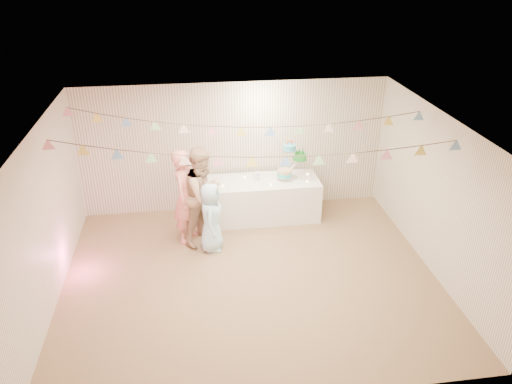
{
  "coord_description": "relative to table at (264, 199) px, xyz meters",
  "views": [
    {
      "loc": [
        -0.84,
        -6.62,
        4.89
      ],
      "look_at": [
        0.2,
        0.8,
        1.15
      ],
      "focal_mm": 35.0,
      "sensor_mm": 36.0,
      "label": 1
    }
  ],
  "objects": [
    {
      "name": "tealight_2",
      "position": [
        0.1,
        -0.22,
        0.42
      ],
      "size": [
        0.04,
        0.04,
        0.03
      ],
      "primitive_type": "cylinder",
      "color": "#FFD88C",
      "rests_on": "table"
    },
    {
      "name": "left_wall",
      "position": [
        -3.51,
        -1.97,
        0.9
      ],
      "size": [
        5.0,
        5.0,
        0.0
      ],
      "primitive_type": "plane",
      "color": "silver",
      "rests_on": "ground"
    },
    {
      "name": "cake_middle",
      "position": [
        0.73,
        0.14,
        0.71
      ],
      "size": [
        0.27,
        0.27,
        0.22
      ],
      "primitive_type": null,
      "color": "#1E8A27",
      "rests_on": "cake_stand"
    },
    {
      "name": "bunting_front",
      "position": [
        -0.51,
        -2.17,
        1.92
      ],
      "size": [
        5.6,
        0.9,
        0.36
      ],
      "primitive_type": null,
      "color": "#72A5E5",
      "rests_on": "ceiling"
    },
    {
      "name": "cake_stand",
      "position": [
        0.55,
        0.05,
        0.72
      ],
      "size": [
        0.65,
        0.39,
        0.73
      ],
      "primitive_type": null,
      "color": "silver",
      "rests_on": "table"
    },
    {
      "name": "cake_bottom",
      "position": [
        0.4,
        -0.01,
        0.44
      ],
      "size": [
        0.31,
        0.31,
        0.15
      ],
      "primitive_type": null,
      "color": "#2BCCC1",
      "rests_on": "cake_stand"
    },
    {
      "name": "tealight_5",
      "position": [
        0.9,
        0.15,
        0.42
      ],
      "size": [
        0.04,
        0.04,
        0.03
      ],
      "primitive_type": "cylinder",
      "color": "#FFD88C",
      "rests_on": "table"
    },
    {
      "name": "person_child",
      "position": [
        -1.08,
        -1.01,
        0.24
      ],
      "size": [
        0.5,
        0.68,
        1.27
      ],
      "primitive_type": "imported",
      "rotation": [
        0.0,
        0.0,
        1.4
      ],
      "color": "#B4E6FF",
      "rests_on": "floor"
    },
    {
      "name": "tealight_3",
      "position": [
        0.35,
        0.22,
        0.42
      ],
      "size": [
        0.04,
        0.04,
        0.03
      ],
      "primitive_type": "cylinder",
      "color": "#FFD88C",
      "rests_on": "table"
    },
    {
      "name": "cake_top_tier",
      "position": [
        0.49,
        0.02,
        0.98
      ],
      "size": [
        0.25,
        0.25,
        0.19
      ],
      "primitive_type": null,
      "color": "#3FAEC8",
      "rests_on": "cake_stand"
    },
    {
      "name": "tealight_1",
      "position": [
        -0.35,
        0.18,
        0.42
      ],
      "size": [
        0.04,
        0.04,
        0.03
      ],
      "primitive_type": "cylinder",
      "color": "#FFD88C",
      "rests_on": "table"
    },
    {
      "name": "posy",
      "position": [
        -0.12,
        0.05,
        0.43
      ],
      "size": [
        0.15,
        0.15,
        0.17
      ],
      "primitive_type": null,
      "color": "white",
      "rests_on": "table"
    },
    {
      "name": "table",
      "position": [
        0.0,
        0.0,
        0.0
      ],
      "size": [
        2.13,
        0.85,
        0.8
      ],
      "primitive_type": "cube",
      "color": "white",
      "rests_on": "floor"
    },
    {
      "name": "front_wall",
      "position": [
        -0.51,
        -4.47,
        0.9
      ],
      "size": [
        6.0,
        6.0,
        0.0
      ],
      "primitive_type": "plane",
      "color": "silver",
      "rests_on": "ground"
    },
    {
      "name": "ceiling",
      "position": [
        -0.51,
        -1.97,
        2.2
      ],
      "size": [
        6.0,
        6.0,
        0.0
      ],
      "primitive_type": "plane",
      "color": "silver",
      "rests_on": "ground"
    },
    {
      "name": "tealight_0",
      "position": [
        -0.8,
        -0.15,
        0.42
      ],
      "size": [
        0.04,
        0.04,
        0.03
      ],
      "primitive_type": "cylinder",
      "color": "#FFD88C",
      "rests_on": "table"
    },
    {
      "name": "person_adult_b",
      "position": [
        -1.18,
        -0.68,
        0.5
      ],
      "size": [
        1.08,
        1.11,
        1.8
      ],
      "primitive_type": "imported",
      "rotation": [
        0.0,
        0.0,
        0.91
      ],
      "color": "tan",
      "rests_on": "floor"
    },
    {
      "name": "tealight_4",
      "position": [
        0.82,
        -0.18,
        0.42
      ],
      "size": [
        0.04,
        0.04,
        0.03
      ],
      "primitive_type": "cylinder",
      "color": "#FFD88C",
      "rests_on": "table"
    },
    {
      "name": "platter",
      "position": [
        -0.51,
        -0.05,
        0.36
      ],
      "size": [
        0.34,
        0.34,
        0.02
      ],
      "primitive_type": "cylinder",
      "color": "white",
      "rests_on": "table"
    },
    {
      "name": "floor",
      "position": [
        -0.51,
        -1.97,
        -0.4
      ],
      "size": [
        6.0,
        6.0,
        0.0
      ],
      "primitive_type": "plane",
      "color": "#806245",
      "rests_on": "ground"
    },
    {
      "name": "bunting_back",
      "position": [
        -0.51,
        -0.87,
        1.95
      ],
      "size": [
        5.6,
        1.1,
        0.4
      ],
      "primitive_type": null,
      "color": "pink",
      "rests_on": "ceiling"
    },
    {
      "name": "back_wall",
      "position": [
        -0.51,
        0.53,
        0.9
      ],
      "size": [
        6.0,
        6.0,
        0.0
      ],
      "primitive_type": "plane",
      "color": "silver",
      "rests_on": "ground"
    },
    {
      "name": "person_adult_a",
      "position": [
        -1.49,
        -0.63,
        0.48
      ],
      "size": [
        0.62,
        0.75,
        1.75
      ],
      "primitive_type": "imported",
      "rotation": [
        0.0,
        0.0,
        1.2
      ],
      "color": "#E58278",
      "rests_on": "floor"
    },
    {
      "name": "right_wall",
      "position": [
        2.49,
        -1.97,
        0.9
      ],
      "size": [
        5.0,
        5.0,
        0.0
      ],
      "primitive_type": "plane",
      "color": "silver",
      "rests_on": "ground"
    }
  ]
}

